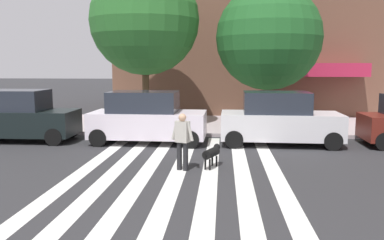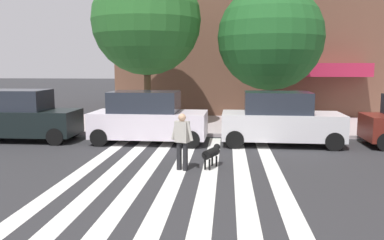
% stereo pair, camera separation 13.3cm
% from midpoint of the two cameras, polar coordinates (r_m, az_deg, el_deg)
% --- Properties ---
extents(ground_plane, '(160.00, 160.00, 0.00)m').
position_cam_midpoint_polar(ground_plane, '(9.62, 1.51, -10.32)').
color(ground_plane, '#2B2B2D').
extents(sidewalk_far, '(80.00, 6.00, 0.15)m').
position_cam_midpoint_polar(sidewalk_far, '(19.81, 3.06, -0.68)').
color(sidewalk_far, '#B4A5A8').
rests_on(sidewalk_far, ground_plane).
extents(crosswalk_stripes, '(5.85, 14.31, 0.01)m').
position_cam_midpoint_polar(crosswalk_stripes, '(9.69, -3.60, -10.16)').
color(crosswalk_stripes, silver).
rests_on(crosswalk_stripes, ground_plane).
extents(parked_car_near_curb, '(4.34, 1.93, 2.03)m').
position_cam_midpoint_polar(parked_car_near_curb, '(17.29, -23.53, 0.42)').
color(parked_car_near_curb, black).
rests_on(parked_car_near_curb, ground_plane).
extents(parked_car_behind_first, '(4.43, 2.12, 2.00)m').
position_cam_midpoint_polar(parked_car_behind_first, '(15.57, -6.64, 0.28)').
color(parked_car_behind_first, silver).
rests_on(parked_car_behind_first, ground_plane).
extents(parked_car_third_in_line, '(4.48, 2.04, 2.01)m').
position_cam_midpoint_polar(parked_car_third_in_line, '(15.42, 12.07, 0.05)').
color(parked_car_third_in_line, silver).
rests_on(parked_car_third_in_line, ground_plane).
extents(street_tree_nearest, '(5.06, 5.06, 7.43)m').
position_cam_midpoint_polar(street_tree_nearest, '(19.16, -6.95, 13.89)').
color(street_tree_nearest, '#4C3823').
rests_on(street_tree_nearest, sidewalk_far).
extents(street_tree_middle, '(4.79, 4.79, 6.49)m').
position_cam_midpoint_polar(street_tree_middle, '(18.87, 10.65, 11.46)').
color(street_tree_middle, '#4C3823').
rests_on(street_tree_middle, sidewalk_far).
extents(pedestrian_dog_walker, '(0.68, 0.37, 1.64)m').
position_cam_midpoint_polar(pedestrian_dog_walker, '(11.40, -1.70, -2.64)').
color(pedestrian_dog_walker, black).
rests_on(pedestrian_dog_walker, ground_plane).
extents(dog_on_leash, '(0.55, 1.07, 0.65)m').
position_cam_midpoint_polar(dog_on_leash, '(11.78, 2.52, -4.69)').
color(dog_on_leash, black).
rests_on(dog_on_leash, ground_plane).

